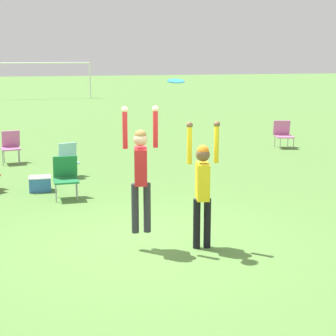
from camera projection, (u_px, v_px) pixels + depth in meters
name	position (u px, v px, depth m)	size (l,w,h in m)	color
ground_plane	(151.00, 244.00, 9.49)	(120.00, 120.00, 0.00)	#56843D
person_jumping	(141.00, 167.00, 9.00)	(0.59, 0.47, 2.08)	#2D2D38
person_defending	(203.00, 182.00, 9.11)	(0.55, 0.43, 2.12)	black
frisbee	(176.00, 81.00, 8.71)	(0.27, 0.27, 0.06)	#2D9EDB
camping_chair_0	(68.00, 158.00, 14.40)	(0.60, 0.65, 0.87)	gray
camping_chair_2	(283.00, 133.00, 18.68)	(0.65, 0.70, 0.89)	gray
camping_chair_3	(66.00, 175.00, 12.33)	(0.56, 0.61, 0.93)	gray
camping_chair_4	(11.00, 145.00, 16.11)	(0.60, 0.65, 0.93)	gray
cooler_box	(40.00, 184.00, 13.02)	(0.50, 0.40, 0.34)	#336BB7
soccer_goal	(36.00, 70.00, 36.62)	(7.10, 0.10, 2.35)	white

